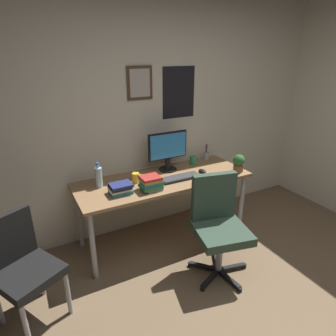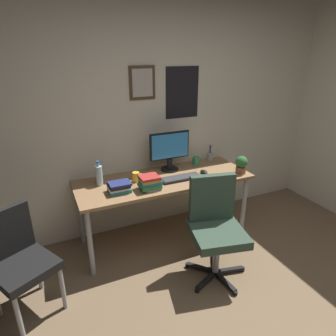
{
  "view_description": "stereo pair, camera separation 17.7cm",
  "coord_description": "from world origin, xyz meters",
  "px_view_note": "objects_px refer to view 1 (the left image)",
  "views": [
    {
      "loc": [
        -1.43,
        -0.8,
        1.98
      ],
      "look_at": [
        -0.13,
        1.63,
        0.88
      ],
      "focal_mm": 31.46,
      "sensor_mm": 36.0,
      "label": 1
    },
    {
      "loc": [
        -1.27,
        -0.88,
        1.98
      ],
      "look_at": [
        -0.13,
        1.63,
        0.88
      ],
      "focal_mm": 31.46,
      "sensor_mm": 36.0,
      "label": 2
    }
  ],
  "objects_px": {
    "potted_plant": "(239,162)",
    "computer_mouse": "(202,171)",
    "side_chair": "(21,264)",
    "office_chair": "(218,221)",
    "coffee_mug_far": "(193,160)",
    "pen_cup": "(206,155)",
    "monitor": "(168,150)",
    "water_bottle": "(99,177)",
    "book_stack_right": "(120,189)",
    "keyboard": "(180,178)",
    "book_stack_left": "(151,183)",
    "coffee_mug_near": "(136,178)"
  },
  "relations": [
    {
      "from": "side_chair",
      "to": "book_stack_right",
      "type": "xyz_separation_m",
      "value": [
        0.9,
        0.32,
        0.28
      ]
    },
    {
      "from": "keyboard",
      "to": "coffee_mug_near",
      "type": "bearing_deg",
      "value": 162.88
    },
    {
      "from": "keyboard",
      "to": "water_bottle",
      "type": "xyz_separation_m",
      "value": [
        -0.8,
        0.21,
        0.09
      ]
    },
    {
      "from": "computer_mouse",
      "to": "water_bottle",
      "type": "bearing_deg",
      "value": 170.92
    },
    {
      "from": "monitor",
      "to": "pen_cup",
      "type": "bearing_deg",
      "value": 8.24
    },
    {
      "from": "pen_cup",
      "to": "monitor",
      "type": "bearing_deg",
      "value": -171.76
    },
    {
      "from": "coffee_mug_far",
      "to": "potted_plant",
      "type": "xyz_separation_m",
      "value": [
        0.31,
        -0.43,
        0.06
      ]
    },
    {
      "from": "side_chair",
      "to": "potted_plant",
      "type": "relative_size",
      "value": 4.49
    },
    {
      "from": "computer_mouse",
      "to": "pen_cup",
      "type": "bearing_deg",
      "value": 50.2
    },
    {
      "from": "office_chair",
      "to": "monitor",
      "type": "xyz_separation_m",
      "value": [
        -0.05,
        0.88,
        0.44
      ]
    },
    {
      "from": "computer_mouse",
      "to": "potted_plant",
      "type": "distance_m",
      "value": 0.41
    },
    {
      "from": "potted_plant",
      "to": "computer_mouse",
      "type": "bearing_deg",
      "value": 157.55
    },
    {
      "from": "coffee_mug_near",
      "to": "water_bottle",
      "type": "bearing_deg",
      "value": 169.0
    },
    {
      "from": "monitor",
      "to": "book_stack_left",
      "type": "height_order",
      "value": "monitor"
    },
    {
      "from": "coffee_mug_far",
      "to": "book_stack_left",
      "type": "distance_m",
      "value": 0.84
    },
    {
      "from": "side_chair",
      "to": "water_bottle",
      "type": "xyz_separation_m",
      "value": [
        0.77,
        0.56,
        0.34
      ]
    },
    {
      "from": "potted_plant",
      "to": "pen_cup",
      "type": "distance_m",
      "value": 0.5
    },
    {
      "from": "office_chair",
      "to": "water_bottle",
      "type": "bearing_deg",
      "value": 136.88
    },
    {
      "from": "office_chair",
      "to": "coffee_mug_far",
      "type": "distance_m",
      "value": 0.99
    },
    {
      "from": "office_chair",
      "to": "potted_plant",
      "type": "height_order",
      "value": "office_chair"
    },
    {
      "from": "side_chair",
      "to": "potted_plant",
      "type": "xyz_separation_m",
      "value": [
        2.24,
        0.23,
        0.33
      ]
    },
    {
      "from": "monitor",
      "to": "coffee_mug_far",
      "type": "height_order",
      "value": "monitor"
    },
    {
      "from": "pen_cup",
      "to": "potted_plant",
      "type": "bearing_deg",
      "value": -79.47
    },
    {
      "from": "keyboard",
      "to": "coffee_mug_far",
      "type": "height_order",
      "value": "coffee_mug_far"
    },
    {
      "from": "book_stack_left",
      "to": "book_stack_right",
      "type": "bearing_deg",
      "value": 167.94
    },
    {
      "from": "monitor",
      "to": "coffee_mug_near",
      "type": "xyz_separation_m",
      "value": [
        -0.44,
        -0.15,
        -0.19
      ]
    },
    {
      "from": "coffee_mug_near",
      "to": "book_stack_right",
      "type": "relative_size",
      "value": 0.53
    },
    {
      "from": "keyboard",
      "to": "book_stack_right",
      "type": "relative_size",
      "value": 2.06
    },
    {
      "from": "office_chair",
      "to": "book_stack_right",
      "type": "height_order",
      "value": "office_chair"
    },
    {
      "from": "computer_mouse",
      "to": "water_bottle",
      "type": "height_order",
      "value": "water_bottle"
    },
    {
      "from": "side_chair",
      "to": "water_bottle",
      "type": "height_order",
      "value": "water_bottle"
    },
    {
      "from": "book_stack_left",
      "to": "monitor",
      "type": "bearing_deg",
      "value": 44.66
    },
    {
      "from": "keyboard",
      "to": "book_stack_left",
      "type": "distance_m",
      "value": 0.39
    },
    {
      "from": "side_chair",
      "to": "pen_cup",
      "type": "bearing_deg",
      "value": 18.43
    },
    {
      "from": "side_chair",
      "to": "potted_plant",
      "type": "bearing_deg",
      "value": 5.79
    },
    {
      "from": "office_chair",
      "to": "keyboard",
      "type": "distance_m",
      "value": 0.64
    },
    {
      "from": "computer_mouse",
      "to": "pen_cup",
      "type": "height_order",
      "value": "pen_cup"
    },
    {
      "from": "computer_mouse",
      "to": "coffee_mug_far",
      "type": "bearing_deg",
      "value": 78.67
    },
    {
      "from": "office_chair",
      "to": "coffee_mug_far",
      "type": "relative_size",
      "value": 8.22
    },
    {
      "from": "keyboard",
      "to": "computer_mouse",
      "type": "height_order",
      "value": "computer_mouse"
    },
    {
      "from": "book_stack_right",
      "to": "office_chair",
      "type": "bearing_deg",
      "value": -38.09
    },
    {
      "from": "potted_plant",
      "to": "water_bottle",
      "type": "bearing_deg",
      "value": 167.39
    },
    {
      "from": "keyboard",
      "to": "book_stack_right",
      "type": "distance_m",
      "value": 0.67
    },
    {
      "from": "pen_cup",
      "to": "book_stack_right",
      "type": "xyz_separation_m",
      "value": [
        -1.25,
        -0.4,
        -0.0
      ]
    },
    {
      "from": "coffee_mug_far",
      "to": "water_bottle",
      "type": "bearing_deg",
      "value": -174.83
    },
    {
      "from": "computer_mouse",
      "to": "side_chair",
      "type": "bearing_deg",
      "value": -168.5
    },
    {
      "from": "monitor",
      "to": "coffee_mug_near",
      "type": "relative_size",
      "value": 4.12
    },
    {
      "from": "computer_mouse",
      "to": "water_bottle",
      "type": "distance_m",
      "value": 1.12
    },
    {
      "from": "book_stack_left",
      "to": "book_stack_right",
      "type": "xyz_separation_m",
      "value": [
        -0.29,
        0.06,
        -0.02
      ]
    },
    {
      "from": "monitor",
      "to": "side_chair",
      "type": "bearing_deg",
      "value": -158.08
    }
  ]
}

